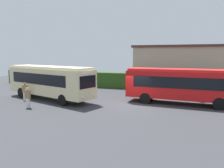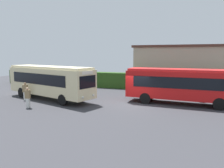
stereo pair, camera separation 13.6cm
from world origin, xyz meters
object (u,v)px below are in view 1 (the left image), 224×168
at_px(person_center, 28,97).
at_px(person_right, 198,91).
at_px(person_left, 25,91).
at_px(traffic_cone, 132,90).
at_px(person_far, 214,92).
at_px(bus_cream, 49,81).
at_px(bus_red, 182,84).

height_order(person_center, person_right, person_right).
bearing_deg(person_left, traffic_cone, -49.29).
relative_size(person_center, person_far, 0.94).
bearing_deg(bus_cream, bus_red, 26.90).
distance_m(bus_cream, bus_red, 12.56).
height_order(person_left, traffic_cone, person_left).
height_order(bus_red, person_left, bus_red).
bearing_deg(person_far, bus_red, -16.25).
relative_size(person_right, traffic_cone, 3.02).
bearing_deg(person_right, bus_red, 81.95).
height_order(bus_cream, person_far, bus_cream).
distance_m(person_far, traffic_cone, 8.93).
bearing_deg(person_left, bus_red, -79.20).
distance_m(person_center, traffic_cone, 12.22).
bearing_deg(person_right, person_center, 59.94).
distance_m(person_left, person_far, 17.94).
distance_m(bus_cream, person_right, 14.38).
bearing_deg(bus_red, person_far, 38.43).
distance_m(bus_red, traffic_cone, 7.54).
distance_m(person_center, person_far, 16.68).
relative_size(bus_red, person_center, 5.75).
bearing_deg(traffic_cone, person_far, -17.83).
xyz_separation_m(bus_cream, bus_red, (12.39, 2.09, -0.07)).
bearing_deg(person_left, person_far, -74.91).
relative_size(bus_cream, person_right, 5.83).
distance_m(bus_red, person_center, 13.29).
bearing_deg(person_far, person_left, -34.77).
relative_size(bus_red, person_right, 5.48).
xyz_separation_m(person_center, person_right, (13.40, 7.48, 0.05)).
bearing_deg(bus_red, person_right, 53.95).
bearing_deg(traffic_cone, person_center, -121.12).
height_order(person_left, person_far, person_far).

